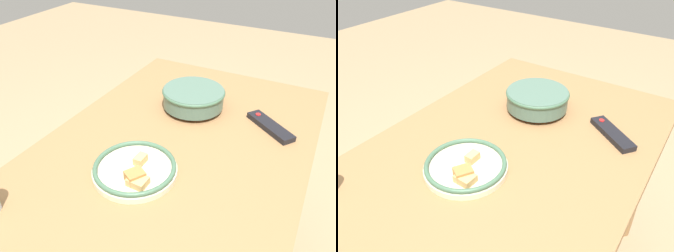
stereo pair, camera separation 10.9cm
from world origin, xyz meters
TOP-DOWN VIEW (x-y plane):
  - dining_table at (0.00, 0.00)m, footprint 1.39×0.83m
  - noodle_bowl at (-0.31, -0.04)m, footprint 0.24×0.24m
  - food_plate at (0.11, -0.04)m, footprint 0.25×0.25m
  - tv_remote at (-0.31, 0.25)m, footprint 0.16×0.19m

SIDE VIEW (x-z plane):
  - dining_table at x=0.00m, z-range 0.29..1.06m
  - tv_remote at x=-0.31m, z-range 0.77..0.79m
  - food_plate at x=0.11m, z-range 0.76..0.81m
  - noodle_bowl at x=-0.31m, z-range 0.78..0.86m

